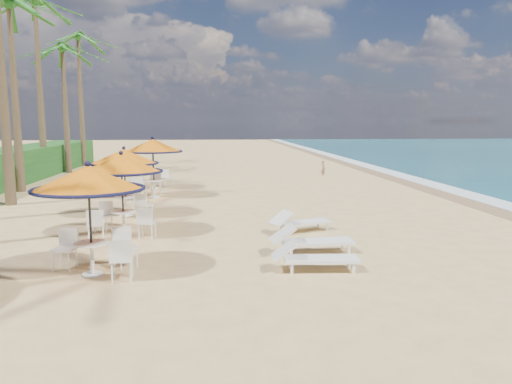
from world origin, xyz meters
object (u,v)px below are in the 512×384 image
(lounger_near, at_px, (312,257))
(station_1, at_px, (120,174))
(station_4, at_px, (153,151))
(lounger_mid, at_px, (309,240))
(station_2, at_px, (125,163))
(station_0, at_px, (91,192))
(lounger_far, at_px, (299,221))
(station_3, at_px, (151,153))

(lounger_near, bearing_deg, station_1, 144.03)
(station_4, relative_size, lounger_mid, 1.15)
(station_1, xyz_separation_m, station_2, (-0.36, 3.06, 0.07))
(station_0, xyz_separation_m, lounger_near, (4.80, -0.17, -1.50))
(station_4, bearing_deg, station_0, -88.92)
(lounger_near, xyz_separation_m, lounger_far, (0.40, 3.95, -0.00))
(lounger_mid, bearing_deg, lounger_near, -102.09)
(station_3, height_order, lounger_far, station_3)
(lounger_mid, bearing_deg, station_3, 113.21)
(station_1, bearing_deg, station_0, -89.33)
(station_2, bearing_deg, lounger_mid, -45.66)
(station_0, distance_m, lounger_near, 5.03)
(station_1, distance_m, lounger_mid, 5.83)
(station_2, bearing_deg, station_1, -83.32)
(station_3, bearing_deg, station_4, 94.77)
(station_0, distance_m, lounger_far, 6.60)
(station_0, distance_m, lounger_mid, 5.39)
(lounger_mid, xyz_separation_m, lounger_far, (0.18, 2.48, -0.03))
(station_0, distance_m, station_1, 3.79)
(station_2, height_order, station_4, station_2)
(station_1, distance_m, station_3, 7.45)
(station_0, relative_size, station_3, 0.93)
(station_0, height_order, lounger_near, station_0)
(station_2, relative_size, lounger_mid, 1.15)
(station_3, xyz_separation_m, lounger_far, (5.22, -7.46, -1.63))
(station_4, distance_m, lounger_far, 11.93)
(station_1, distance_m, station_4, 10.48)
(station_3, height_order, station_4, station_3)
(station_2, relative_size, station_4, 1.00)
(lounger_near, bearing_deg, station_3, 116.19)
(station_4, height_order, lounger_mid, station_4)
(station_2, xyz_separation_m, lounger_near, (5.20, -7.02, -1.56))
(station_4, bearing_deg, lounger_mid, -67.81)
(station_1, distance_m, lounger_near, 6.44)
(station_1, distance_m, lounger_far, 5.45)
(station_1, height_order, station_4, station_1)
(station_0, height_order, station_4, station_0)
(station_4, bearing_deg, station_3, -85.23)
(station_2, distance_m, lounger_mid, 7.91)
(station_0, xyz_separation_m, lounger_far, (5.20, 3.78, -1.50))
(station_0, relative_size, lounger_mid, 1.16)
(station_3, bearing_deg, station_1, -90.20)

